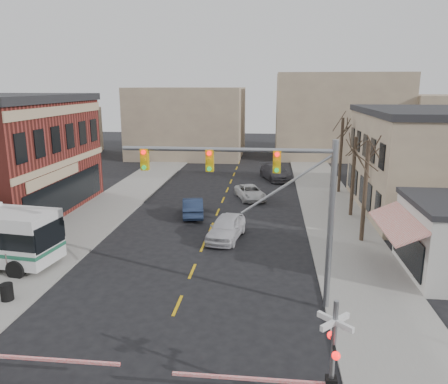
# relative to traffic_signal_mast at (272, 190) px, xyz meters

# --- Properties ---
(ground) EXTENTS (160.00, 160.00, 0.00)m
(ground) POSITION_rel_traffic_signal_mast_xyz_m (-4.37, -2.53, -5.72)
(ground) COLOR black
(ground) RESTS_ON ground
(sidewalk_west) EXTENTS (5.00, 60.00, 0.12)m
(sidewalk_west) POSITION_rel_traffic_signal_mast_xyz_m (-13.87, 17.47, -5.66)
(sidewalk_west) COLOR gray
(sidewalk_west) RESTS_ON ground
(sidewalk_east) EXTENTS (5.00, 60.00, 0.12)m
(sidewalk_east) POSITION_rel_traffic_signal_mast_xyz_m (5.13, 17.47, -5.66)
(sidewalk_east) COLOR gray
(sidewalk_east) RESTS_ON ground
(tree_east_a) EXTENTS (0.28, 0.28, 6.75)m
(tree_east_a) POSITION_rel_traffic_signal_mast_xyz_m (6.13, 9.47, -2.23)
(tree_east_a) COLOR #382B21
(tree_east_a) RESTS_ON sidewalk_east
(tree_east_b) EXTENTS (0.28, 0.28, 6.30)m
(tree_east_b) POSITION_rel_traffic_signal_mast_xyz_m (6.43, 15.47, -2.45)
(tree_east_b) COLOR #382B21
(tree_east_b) RESTS_ON sidewalk_east
(tree_east_c) EXTENTS (0.28, 0.28, 7.20)m
(tree_east_c) POSITION_rel_traffic_signal_mast_xyz_m (6.63, 23.47, -2.00)
(tree_east_c) COLOR #382B21
(tree_east_c) RESTS_ON sidewalk_east
(traffic_signal_mast) EXTENTS (9.63, 0.30, 8.00)m
(traffic_signal_mast) POSITION_rel_traffic_signal_mast_xyz_m (0.00, 0.00, 0.00)
(traffic_signal_mast) COLOR gray
(traffic_signal_mast) RESTS_ON ground
(rr_crossing_east) EXTENTS (5.60, 1.36, 4.00)m
(rr_crossing_east) POSITION_rel_traffic_signal_mast_xyz_m (1.54, -6.99, -3.75)
(rr_crossing_east) COLOR gray
(rr_crossing_east) RESTS_ON ground
(trash_bin) EXTENTS (0.60, 0.60, 0.83)m
(trash_bin) POSITION_rel_traffic_signal_mast_xyz_m (-12.67, -1.05, -5.18)
(trash_bin) COLOR black
(trash_bin) RESTS_ON sidewalk_west
(car_a) EXTENTS (2.68, 5.10, 1.66)m
(car_a) POSITION_rel_traffic_signal_mast_xyz_m (-3.01, 9.07, -4.89)
(car_a) COLOR silver
(car_a) RESTS_ON ground
(car_b) EXTENTS (2.44, 4.81, 1.51)m
(car_b) POSITION_rel_traffic_signal_mast_xyz_m (-6.26, 14.27, -4.96)
(car_b) COLOR #18243E
(car_b) RESTS_ON ground
(car_c) EXTENTS (3.48, 5.01, 1.27)m
(car_c) POSITION_rel_traffic_signal_mast_xyz_m (-1.90, 20.09, -5.08)
(car_c) COLOR silver
(car_c) RESTS_ON ground
(car_d) EXTENTS (4.02, 6.09, 1.64)m
(car_d) POSITION_rel_traffic_signal_mast_xyz_m (0.45, 29.11, -4.90)
(car_d) COLOR #47464C
(car_d) RESTS_ON ground
(pedestrian_near) EXTENTS (0.48, 0.65, 1.62)m
(pedestrian_near) POSITION_rel_traffic_signal_mast_xyz_m (-14.19, 1.65, -4.79)
(pedestrian_near) COLOR #5D4F4B
(pedestrian_near) RESTS_ON sidewalk_west
(pedestrian_far) EXTENTS (1.05, 1.15, 1.91)m
(pedestrian_far) POSITION_rel_traffic_signal_mast_xyz_m (-14.77, 6.15, -4.64)
(pedestrian_far) COLOR #333A5A
(pedestrian_far) RESTS_ON sidewalk_west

